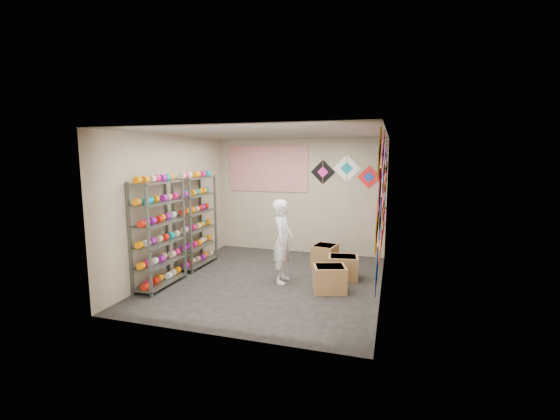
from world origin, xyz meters
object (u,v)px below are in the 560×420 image
(shopkeeper, at_px, (283,241))
(carton_c, at_px, (325,255))
(shelf_rack_back, at_px, (196,222))
(carton_a, at_px, (329,279))
(shelf_rack_front, at_px, (159,234))
(carton_b, at_px, (343,268))

(shopkeeper, bearing_deg, carton_c, -27.64)
(shelf_rack_back, relative_size, carton_a, 3.52)
(shelf_rack_front, xyz_separation_m, carton_b, (3.07, 1.33, -0.73))
(shelf_rack_front, bearing_deg, carton_a, 11.97)
(shelf_rack_front, relative_size, shopkeeper, 1.24)
(shelf_rack_front, distance_m, carton_c, 3.42)
(shelf_rack_back, distance_m, carton_b, 3.15)
(shopkeeper, bearing_deg, carton_a, -108.52)
(shelf_rack_front, height_order, shelf_rack_back, same)
(shelf_rack_front, xyz_separation_m, carton_c, (2.58, 2.12, -0.73))
(shelf_rack_back, xyz_separation_m, carton_b, (3.07, 0.03, -0.73))
(carton_a, distance_m, carton_b, 0.73)
(shelf_rack_back, bearing_deg, carton_b, 0.65)
(shelf_rack_front, height_order, carton_a, shelf_rack_front)
(shelf_rack_back, height_order, carton_b, shelf_rack_back)
(shelf_rack_back, relative_size, carton_b, 3.46)
(shopkeeper, xyz_separation_m, carton_b, (1.05, 0.47, -0.54))
(carton_b, bearing_deg, carton_c, 113.13)
(carton_b, height_order, carton_c, carton_b)
(shelf_rack_back, bearing_deg, shopkeeper, -12.20)
(shelf_rack_back, height_order, shopkeeper, shelf_rack_back)
(carton_b, relative_size, carton_c, 1.08)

